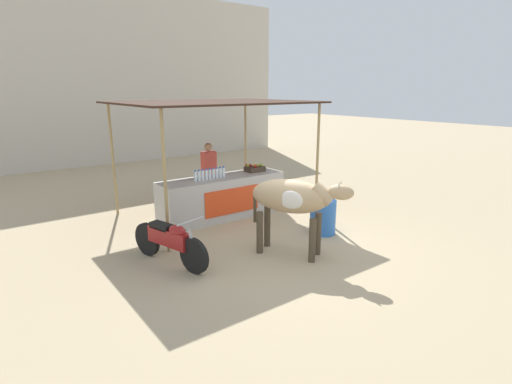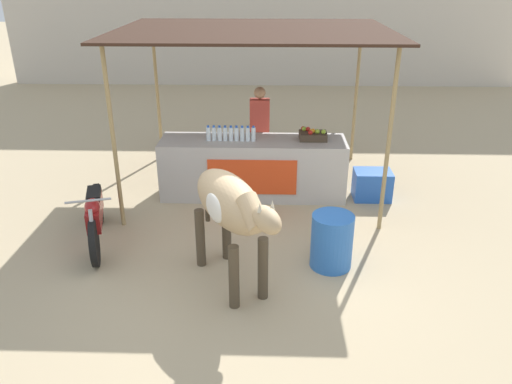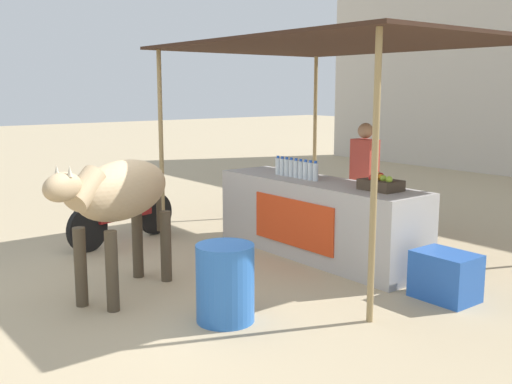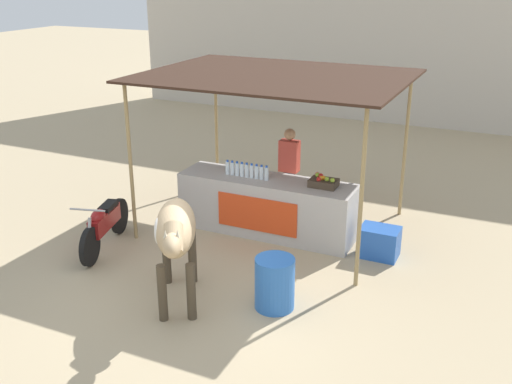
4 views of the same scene
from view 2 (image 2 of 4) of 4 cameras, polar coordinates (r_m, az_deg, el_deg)
ground_plane at (r=6.48m, az=-1.02°, el=-8.38°), size 60.00×60.00×0.00m
stall_counter at (r=8.22m, az=-0.34°, el=2.80°), size 3.00×0.82×0.96m
stall_awning at (r=8.01m, az=-0.30°, el=17.40°), size 4.20×3.20×2.64m
water_bottle_row at (r=8.00m, az=-2.89°, el=6.66°), size 0.79×0.07×0.25m
fruit_crate at (r=8.11m, az=6.49°, el=6.49°), size 0.44×0.32×0.18m
vendor_behind_counter at (r=8.81m, az=0.42°, el=6.83°), size 0.34×0.22×1.65m
cooler_box at (r=8.39m, az=13.13°, el=0.81°), size 0.60×0.44×0.48m
water_barrel at (r=6.37m, az=8.65°, el=-5.56°), size 0.53×0.53×0.71m
cow at (r=5.65m, az=-2.90°, el=-1.64°), size 1.22×1.76×1.44m
motorcycle_parked at (r=7.13m, az=-17.91°, el=-2.46°), size 0.69×1.76×0.90m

